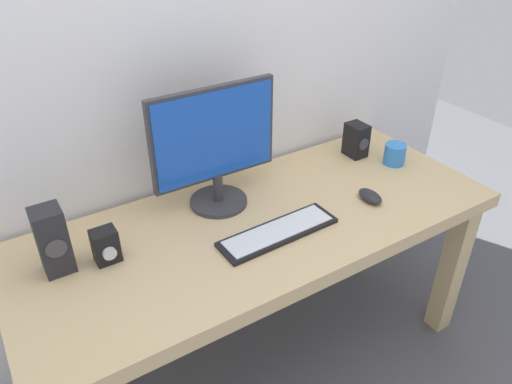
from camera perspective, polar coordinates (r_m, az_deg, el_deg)
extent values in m
plane|color=#4C4C51|center=(2.22, 0.55, -18.55)|extent=(6.00, 6.00, 0.00)
cube|color=tan|center=(1.73, 0.67, -3.90)|extent=(1.71, 0.69, 0.06)
cube|color=tan|center=(2.26, 21.84, -8.24)|extent=(0.08, 0.08, 0.67)
cube|color=tan|center=(2.01, -24.15, -15.09)|extent=(0.08, 0.08, 0.67)
cube|color=tan|center=(2.53, 12.30, -1.66)|extent=(0.08, 0.08, 0.67)
cylinder|color=#333338|center=(1.80, -4.37, -1.07)|extent=(0.21, 0.21, 0.02)
cylinder|color=#333338|center=(1.77, -4.45, 0.53)|extent=(0.04, 0.04, 0.10)
cube|color=#333338|center=(1.68, -4.94, 6.73)|extent=(0.46, 0.02, 0.34)
cube|color=blue|center=(1.67, -4.72, 6.56)|extent=(0.44, 0.01, 0.31)
cube|color=black|center=(1.64, 2.49, -4.74)|extent=(0.43, 0.14, 0.01)
cube|color=silver|center=(1.64, 2.50, -4.50)|extent=(0.39, 0.11, 0.00)
ellipsoid|color=#232328|center=(1.85, 13.14, -0.47)|extent=(0.07, 0.11, 0.04)
cube|color=black|center=(2.13, 11.58, 5.96)|extent=(0.07, 0.09, 0.14)
cylinder|color=#3F3F44|center=(2.10, 12.47, 5.44)|extent=(0.05, 0.00, 0.05)
cube|color=#232328|center=(1.56, -22.61, -5.24)|extent=(0.09, 0.09, 0.22)
cylinder|color=#3F3F44|center=(1.53, -22.24, -6.14)|extent=(0.06, 0.00, 0.06)
cube|color=black|center=(1.58, -17.11, -6.00)|extent=(0.08, 0.06, 0.11)
cylinder|color=silver|center=(1.55, -16.67, -6.89)|extent=(0.04, 0.01, 0.04)
cylinder|color=#337FD8|center=(2.12, 15.85, 4.27)|extent=(0.09, 0.09, 0.09)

